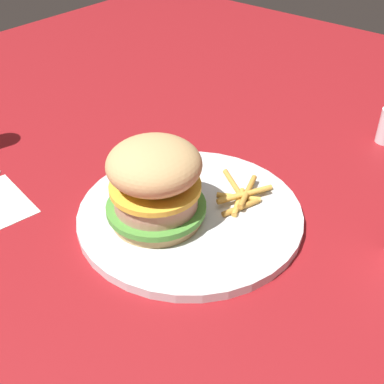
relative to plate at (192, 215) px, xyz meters
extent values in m
plane|color=maroon|center=(0.00, -0.02, -0.01)|extent=(1.60, 1.60, 0.00)
cylinder|color=silver|center=(0.00, 0.00, 0.00)|extent=(0.28, 0.28, 0.01)
cylinder|color=tan|center=(0.02, 0.04, 0.01)|extent=(0.11, 0.11, 0.01)
cylinder|color=#4C9338|center=(0.02, 0.04, 0.02)|extent=(0.12, 0.12, 0.01)
cylinder|color=tan|center=(0.02, 0.04, 0.04)|extent=(0.10, 0.10, 0.02)
cylinder|color=yellow|center=(0.02, 0.04, 0.05)|extent=(0.11, 0.11, 0.01)
ellipsoid|color=tan|center=(0.02, 0.04, 0.08)|extent=(0.11, 0.11, 0.05)
cylinder|color=gold|center=(-0.03, -0.06, 0.01)|extent=(0.05, 0.03, 0.01)
cylinder|color=gold|center=(-0.03, -0.07, 0.01)|extent=(0.04, 0.07, 0.01)
cylinder|color=gold|center=(-0.04, -0.04, 0.01)|extent=(0.02, 0.05, 0.01)
cylinder|color=gold|center=(-0.04, -0.05, 0.01)|extent=(0.03, 0.05, 0.01)
cylinder|color=gold|center=(-0.01, -0.07, 0.01)|extent=(0.06, 0.04, 0.01)
cylinder|color=gold|center=(-0.04, -0.07, 0.02)|extent=(0.03, 0.07, 0.01)
cylinder|color=gold|center=(-0.04, -0.06, 0.02)|extent=(0.04, 0.07, 0.01)
camera|label=1|loc=(-0.31, 0.37, 0.39)|focal=46.68mm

